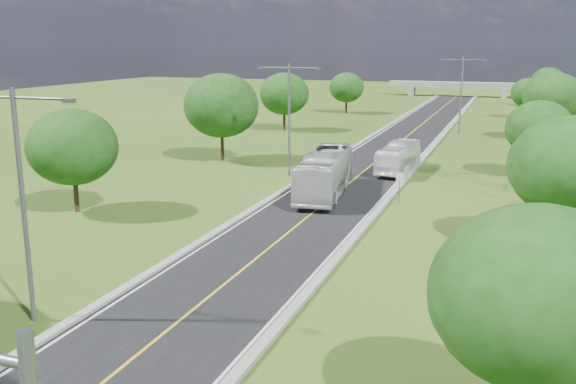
{
  "coord_description": "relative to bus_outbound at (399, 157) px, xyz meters",
  "views": [
    {
      "loc": [
        13.02,
        -8.56,
        11.73
      ],
      "look_at": [
        0.44,
        26.68,
        3.0
      ],
      "focal_mm": 40.0,
      "sensor_mm": 36.0,
      "label": 1
    }
  ],
  "objects": [
    {
      "name": "tree_rf",
      "position": [
        15.04,
        69.82,
        3.27
      ],
      "size": [
        6.3,
        6.3,
        7.33
      ],
      "color": "black",
      "rests_on": "ground"
    },
    {
      "name": "tree_lc",
      "position": [
        -17.96,
        -0.18,
        4.2
      ],
      "size": [
        7.56,
        7.56,
        8.79
      ],
      "color": "black",
      "rests_on": "ground"
    },
    {
      "name": "tree_le",
      "position": [
        -17.46,
        47.82,
        2.96
      ],
      "size": [
        5.88,
        5.88,
        6.84
      ],
      "color": "black",
      "rests_on": "ground"
    },
    {
      "name": "curb_left",
      "position": [
        -7.21,
        15.82,
        -1.26
      ],
      "size": [
        0.5,
        150.0,
        0.22
      ],
      "primitive_type": "cube",
      "color": "gray",
      "rests_on": "ground"
    },
    {
      "name": "tree_ld",
      "position": [
        -19.96,
        23.82,
        3.58
      ],
      "size": [
        6.72,
        6.72,
        7.82
      ],
      "color": "black",
      "rests_on": "ground"
    },
    {
      "name": "tree_rb",
      "position": [
        13.04,
        -20.18,
        3.58
      ],
      "size": [
        6.72,
        6.72,
        7.82
      ],
      "color": "black",
      "rests_on": "ground"
    },
    {
      "name": "streetlight_far_right",
      "position": [
        3.04,
        27.82,
        4.57
      ],
      "size": [
        5.9,
        0.25,
        10.0
      ],
      "color": "slate",
      "rests_on": "ground"
    },
    {
      "name": "tree_rc",
      "position": [
        12.04,
        1.82,
        2.96
      ],
      "size": [
        5.88,
        5.88,
        6.84
      ],
      "color": "black",
      "rests_on": "ground"
    },
    {
      "name": "streetlight_mid_left",
      "position": [
        -8.96,
        -5.18,
        4.57
      ],
      "size": [
        5.9,
        0.25,
        10.0
      ],
      "color": "slate",
      "rests_on": "ground"
    },
    {
      "name": "tree_re",
      "position": [
        11.54,
        49.82,
        2.65
      ],
      "size": [
        5.46,
        5.46,
        6.35
      ],
      "color": "black",
      "rests_on": "ground"
    },
    {
      "name": "streetlight_near_left",
      "position": [
        -8.96,
        -38.18,
        4.57
      ],
      "size": [
        5.9,
        0.25,
        10.0
      ],
      "color": "slate",
      "rests_on": "ground"
    },
    {
      "name": "speed_limit_sign",
      "position": [
        2.24,
        -12.19,
        0.23
      ],
      "size": [
        0.55,
        0.09,
        2.4
      ],
      "color": "slate",
      "rests_on": "ground"
    },
    {
      "name": "tree_rd",
      "position": [
        14.04,
        25.82,
        3.89
      ],
      "size": [
        7.14,
        7.14,
        8.3
      ],
      "color": "black",
      "rests_on": "ground"
    },
    {
      "name": "road",
      "position": [
        -2.96,
        15.82,
        -1.34
      ],
      "size": [
        8.0,
        150.0,
        0.06
      ],
      "primitive_type": "cube",
      "color": "black",
      "rests_on": "ground"
    },
    {
      "name": "tree_lb",
      "position": [
        -18.96,
        -22.18,
        3.27
      ],
      "size": [
        6.3,
        6.3,
        7.33
      ],
      "color": "black",
      "rests_on": "ground"
    },
    {
      "name": "tree_ra",
      "position": [
        11.04,
        -40.18,
        3.27
      ],
      "size": [
        6.3,
        6.3,
        7.33
      ],
      "color": "black",
      "rests_on": "ground"
    },
    {
      "name": "ground",
      "position": [
        -2.96,
        9.82,
        -1.37
      ],
      "size": [
        260.0,
        260.0,
        0.0
      ],
      "primitive_type": "plane",
      "color": "#2F4A15",
      "rests_on": "ground"
    },
    {
      "name": "bus_inbound",
      "position": [
        -3.76,
        -11.45,
        0.39
      ],
      "size": [
        4.4,
        12.47,
        3.4
      ],
      "primitive_type": "imported",
      "rotation": [
        0.0,
        0.0,
        0.13
      ],
      "color": "silver",
      "rests_on": "road"
    },
    {
      "name": "curb_right",
      "position": [
        1.29,
        15.82,
        -1.26
      ],
      "size": [
        0.5,
        150.0,
        0.22
      ],
      "primitive_type": "cube",
      "color": "gray",
      "rests_on": "ground"
    },
    {
      "name": "overpass",
      "position": [
        -2.96,
        89.82,
        1.04
      ],
      "size": [
        30.0,
        3.0,
        3.2
      ],
      "color": "gray",
      "rests_on": "ground"
    },
    {
      "name": "bus_outbound",
      "position": [
        0.0,
        0.0,
        0.0
      ],
      "size": [
        2.74,
        9.54,
        2.63
      ],
      "primitive_type": "imported",
      "rotation": [
        0.0,
        0.0,
        3.08
      ],
      "color": "white",
      "rests_on": "road"
    }
  ]
}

